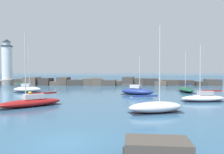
{
  "coord_description": "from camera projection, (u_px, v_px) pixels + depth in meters",
  "views": [
    {
      "loc": [
        3.35,
        -14.14,
        4.75
      ],
      "look_at": [
        2.58,
        27.92,
        3.37
      ],
      "focal_mm": 35.0,
      "sensor_mm": 36.0,
      "label": 1
    }
  ],
  "objects": [
    {
      "name": "ground_plane",
      "position": [
        65.0,
        142.0,
        14.34
      ],
      "size": [
        600.0,
        600.0,
        0.0
      ],
      "primitive_type": "plane",
      "color": "#336084"
    },
    {
      "name": "open_sea_beyond",
      "position": [
        110.0,
        78.0,
        127.67
      ],
      "size": [
        400.0,
        116.0,
        0.01
      ],
      "color": "#235175",
      "rests_on": "ground"
    },
    {
      "name": "breakwater_jetty",
      "position": [
        104.0,
        82.0,
        67.81
      ],
      "size": [
        69.58,
        7.07,
        2.53
      ],
      "color": "#423D38",
      "rests_on": "ground"
    },
    {
      "name": "lighthouse",
      "position": [
        7.0,
        65.0,
        67.58
      ],
      "size": [
        4.09,
        4.09,
        14.24
      ],
      "color": "gray",
      "rests_on": "ground"
    },
    {
      "name": "foreground_rocks",
      "position": [
        105.0,
        149.0,
        11.97
      ],
      "size": [
        15.98,
        4.54,
        0.97
      ],
      "color": "#383330",
      "rests_on": "ground"
    },
    {
      "name": "sailboat_moored_0",
      "position": [
        137.0,
        91.0,
        41.65
      ],
      "size": [
        6.84,
        5.1,
        7.36
      ],
      "color": "navy",
      "rests_on": "ground"
    },
    {
      "name": "sailboat_moored_1",
      "position": [
        31.0,
        102.0,
        28.15
      ],
      "size": [
        7.58,
        6.82,
        9.41
      ],
      "color": "maroon",
      "rests_on": "ground"
    },
    {
      "name": "sailboat_moored_2",
      "position": [
        203.0,
        98.0,
        32.79
      ],
      "size": [
        6.81,
        2.97,
        8.44
      ],
      "color": "white",
      "rests_on": "ground"
    },
    {
      "name": "sailboat_moored_3",
      "position": [
        27.0,
        89.0,
        46.33
      ],
      "size": [
        5.81,
        2.68,
        9.86
      ],
      "color": "white",
      "rests_on": "ground"
    },
    {
      "name": "sailboat_moored_4",
      "position": [
        186.0,
        89.0,
        46.78
      ],
      "size": [
        2.65,
        6.83,
        8.73
      ],
      "color": "#195138",
      "rests_on": "ground"
    },
    {
      "name": "sailboat_moored_5",
      "position": [
        156.0,
        107.0,
        24.2
      ],
      "size": [
        6.64,
        3.87,
        9.69
      ],
      "color": "silver",
      "rests_on": "ground"
    },
    {
      "name": "mooring_buoy_orange_near",
      "position": [
        30.0,
        93.0,
        41.18
      ],
      "size": [
        0.69,
        0.69,
        0.89
      ],
      "color": "yellow",
      "rests_on": "ground"
    }
  ]
}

